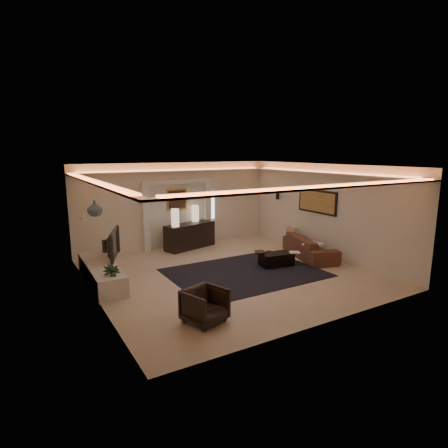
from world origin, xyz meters
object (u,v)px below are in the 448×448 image
console (190,237)px  armchair (205,306)px  coffee_table (276,259)px  sofa (310,247)px

console → armchair: 5.69m
coffee_table → armchair: 4.07m
armchair → sofa: bearing=6.8°
console → armchair: size_ratio=2.46×
console → coffee_table: 3.38m
coffee_table → armchair: (-3.46, -2.14, 0.13)m
sofa → armchair: (-4.93, -2.34, 0.01)m
sofa → coffee_table: (-1.47, -0.19, -0.13)m
coffee_table → armchair: armchair is taller
armchair → coffee_table: bearing=13.2°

